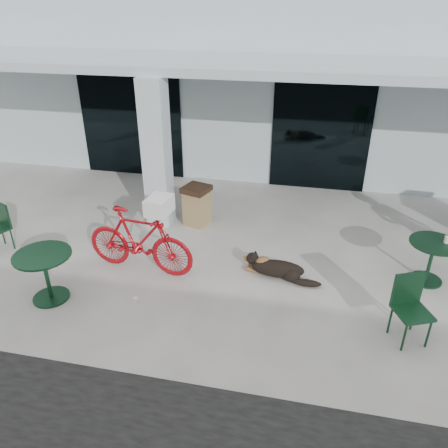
% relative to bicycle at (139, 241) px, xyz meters
% --- Properties ---
extents(ground, '(80.00, 80.00, 0.00)m').
position_rel_bicycle_xyz_m(ground, '(1.22, -0.40, -0.62)').
color(ground, beige).
rests_on(ground, ground).
extents(building, '(22.00, 7.00, 4.50)m').
position_rel_bicycle_xyz_m(building, '(1.22, 8.10, 1.63)').
color(building, silver).
rests_on(building, ground).
extents(storefront_glass_left, '(2.80, 0.06, 2.70)m').
position_rel_bicycle_xyz_m(storefront_glass_left, '(-1.98, 4.58, 0.73)').
color(storefront_glass_left, black).
rests_on(storefront_glass_left, ground).
extents(storefront_glass_right, '(2.40, 0.06, 2.70)m').
position_rel_bicycle_xyz_m(storefront_glass_right, '(3.02, 4.58, 0.73)').
color(storefront_glass_right, black).
rests_on(storefront_glass_right, ground).
extents(column, '(0.50, 0.50, 3.12)m').
position_rel_bicycle_xyz_m(column, '(-0.28, 1.90, 0.94)').
color(column, silver).
rests_on(column, ground).
extents(overhang, '(22.00, 2.80, 0.18)m').
position_rel_bicycle_xyz_m(overhang, '(1.22, 3.20, 2.59)').
color(overhang, silver).
rests_on(overhang, column).
extents(bicycle, '(2.10, 0.80, 1.23)m').
position_rel_bicycle_xyz_m(bicycle, '(0.00, 0.00, 0.00)').
color(bicycle, '#AE0E16').
rests_on(bicycle, ground).
extents(laundry_basket, '(0.41, 0.53, 0.29)m').
position_rel_bicycle_xyz_m(laundry_basket, '(0.45, -0.05, 0.76)').
color(laundry_basket, white).
rests_on(laundry_basket, bicycle).
extents(dog, '(1.14, 0.61, 0.36)m').
position_rel_bicycle_xyz_m(dog, '(2.47, 0.30, -0.44)').
color(dog, black).
rests_on(dog, ground).
extents(cup_near_dog, '(0.10, 0.10, 0.10)m').
position_rel_bicycle_xyz_m(cup_near_dog, '(0.26, -0.95, -0.57)').
color(cup_near_dog, white).
rests_on(cup_near_dog, ground).
extents(cafe_table_near, '(1.10, 1.10, 0.86)m').
position_rel_bicycle_xyz_m(cafe_table_near, '(-1.17, -1.12, -0.19)').
color(cafe_table_near, '#133720').
rests_on(cafe_table_near, ground).
extents(cafe_table_far, '(1.10, 1.10, 0.78)m').
position_rel_bicycle_xyz_m(cafe_table_far, '(5.06, 0.72, -0.22)').
color(cafe_table_far, '#133720').
rests_on(cafe_table_far, ground).
extents(cafe_chair_far_a, '(0.63, 0.66, 1.04)m').
position_rel_bicycle_xyz_m(cafe_chair_far_a, '(4.49, -0.93, -0.10)').
color(cafe_chair_far_a, '#133720').
rests_on(cafe_chair_far_a, ground).
extents(cup_on_table, '(0.11, 0.11, 0.11)m').
position_rel_bicycle_xyz_m(cup_on_table, '(5.24, 0.75, 0.22)').
color(cup_on_table, white).
rests_on(cup_on_table, cafe_table_far).
extents(trash_receptacle, '(0.65, 0.65, 0.89)m').
position_rel_bicycle_xyz_m(trash_receptacle, '(0.52, 1.98, -0.17)').
color(trash_receptacle, '#93784C').
rests_on(trash_receptacle, ground).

